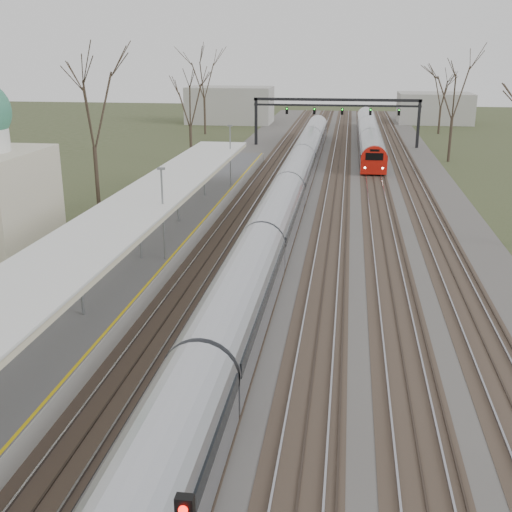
# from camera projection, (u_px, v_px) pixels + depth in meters

# --- Properties ---
(track_bed) EXTENTS (24.00, 160.00, 0.22)m
(track_bed) POSITION_uv_depth(u_px,v_px,m) (326.00, 197.00, 54.04)
(track_bed) COLOR #474442
(track_bed) RESTS_ON ground
(platform) EXTENTS (3.50, 69.00, 1.00)m
(platform) POSITION_uv_depth(u_px,v_px,m) (160.00, 248.00, 38.68)
(platform) COLOR #9E9B93
(platform) RESTS_ON ground
(canopy) EXTENTS (4.10, 50.00, 3.11)m
(canopy) POSITION_uv_depth(u_px,v_px,m) (132.00, 211.00, 33.38)
(canopy) COLOR slate
(canopy) RESTS_ON platform
(signal_gantry) EXTENTS (21.00, 0.59, 6.08)m
(signal_gantry) POSITION_uv_depth(u_px,v_px,m) (337.00, 108.00, 80.79)
(signal_gantry) COLOR black
(signal_gantry) RESTS_ON ground
(tree_west_far) EXTENTS (5.50, 5.50, 11.33)m
(tree_west_far) POSITION_uv_depth(u_px,v_px,m) (91.00, 105.00, 47.34)
(tree_west_far) COLOR #2D231C
(tree_west_far) RESTS_ON ground
(train_near) EXTENTS (2.62, 90.21, 3.05)m
(train_near) POSITION_uv_depth(u_px,v_px,m) (288.00, 193.00, 49.10)
(train_near) COLOR #9D9FA6
(train_near) RESTS_ON ground
(train_far) EXTENTS (2.62, 45.21, 3.05)m
(train_far) POSITION_uv_depth(u_px,v_px,m) (369.00, 134.00, 83.26)
(train_far) COLOR #9D9FA6
(train_far) RESTS_ON ground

